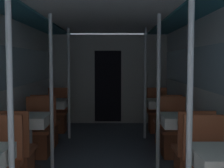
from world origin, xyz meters
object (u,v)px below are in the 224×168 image
Objects in this scene: support_pole_right_2 at (147,84)px; chair_left_far_1 at (39,138)px; dining_table_left_1 at (29,124)px; chair_left_near_2 at (47,130)px; chair_right_near_1 at (194,162)px; chair_right_far_1 at (175,139)px; support_pole_left_2 at (70,84)px; dining_table_right_2 at (164,107)px; support_pole_right_0 at (191,113)px; support_pole_left_1 at (53,92)px; dining_table_left_2 at (53,106)px; chair_right_near_2 at (169,130)px; support_pole_left_0 at (12,113)px; chair_right_far_2 at (159,119)px; support_pole_right_1 at (160,92)px; dining_table_right_1 at (184,125)px; chair_left_far_2 at (59,118)px; chair_left_near_1 at (17,161)px.

chair_left_far_1 is at bearing -147.25° from support_pole_right_2.
chair_left_near_2 is (0.00, 1.16, -0.34)m from dining_table_left_1.
chair_right_near_1 is 1.00× the size of chair_right_far_1.
dining_table_right_2 is (1.81, 0.00, -0.45)m from support_pole_left_2.
support_pole_right_0 reaches higher than chair_right_near_1.
support_pole_left_1 reaches higher than chair_left_near_2.
dining_table_left_2 is 0.35× the size of support_pole_right_2.
chair_left_near_2 is 1.00× the size of chair_right_near_2.
support_pole_left_0 is 2.30× the size of chair_left_near_2.
chair_right_far_2 is at bearing 17.33° from support_pole_left_2.
support_pole_left_1 is at bearing 180.00° from support_pole_right_1.
dining_table_right_1 is (1.81, 1.73, -0.45)m from support_pole_left_0.
chair_left_far_1 and chair_left_far_2 have the same top height.
support_pole_right_0 reaches higher than chair_left_far_1.
chair_right_near_1 is 2.44m from support_pole_right_2.
support_pole_right_2 is (-0.33, 0.56, 0.78)m from chair_right_near_2.
chair_right_far_2 is at bearing 90.00° from chair_right_near_1.
support_pole_left_0 reaches higher than chair_left_near_1.
chair_right_near_2 is at bearing -59.34° from support_pole_right_2.
chair_right_far_1 is at bearing 51.72° from support_pole_left_0.
support_pole_left_1 is 2.27m from support_pole_right_2.
support_pole_left_0 is at bearing -83.40° from chair_left_near_2.
support_pole_left_2 is at bearing 0.00° from dining_table_left_2.
chair_left_near_2 is 1.00× the size of chair_right_near_1.
chair_right_far_2 is at bearing 46.92° from dining_table_left_1.
chair_left_far_2 is 2.05m from support_pole_right_2.
support_pole_right_1 is (1.47, 1.73, 0.00)m from support_pole_left_0.
support_pole_left_2 is at bearing 81.70° from chair_left_near_1.
chair_right_far_1 is (1.81, 2.29, -0.78)m from support_pole_left_0.
dining_table_right_1 is 0.35× the size of support_pole_right_1.
chair_right_far_1 is (2.14, 0.00, 0.00)m from chair_left_far_1.
chair_left_near_1 reaches higher than dining_table_right_1.
chair_left_near_1 is 2.75m from chair_right_near_2.
chair_left_far_1 is 1.00× the size of chair_right_far_2.
dining_table_left_1 is 0.35× the size of support_pole_right_2.
dining_table_right_1 is 0.66m from chair_right_far_1.
dining_table_left_2 is at bearing 14.75° from chair_right_far_2.
chair_left_far_1 is 2.24m from dining_table_right_1.
dining_table_left_1 and dining_table_right_2 have the same top height.
chair_left_near_2 is 1.00× the size of chair_right_far_2.
chair_left_near_2 is (0.00, -0.56, -0.34)m from dining_table_left_2.
chair_right_near_2 is 1.13m from chair_right_far_2.
dining_table_left_2 is 0.66m from chair_left_near_2.
chair_left_near_2 is 1.23× the size of dining_table_right_1.
chair_right_far_1 is 0.60m from chair_right_near_2.
support_pole_left_1 and support_pole_right_0 have the same top height.
chair_left_near_1 is (0.00, -0.56, -0.34)m from dining_table_left_1.
support_pole_left_0 reaches higher than chair_left_far_2.
dining_table_left_2 is 3.15m from chair_right_near_1.
dining_table_left_2 is at bearing 90.00° from chair_left_near_2.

